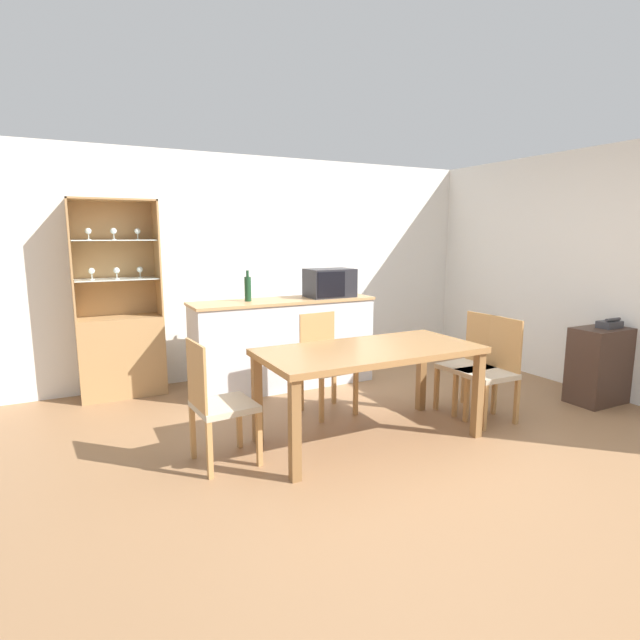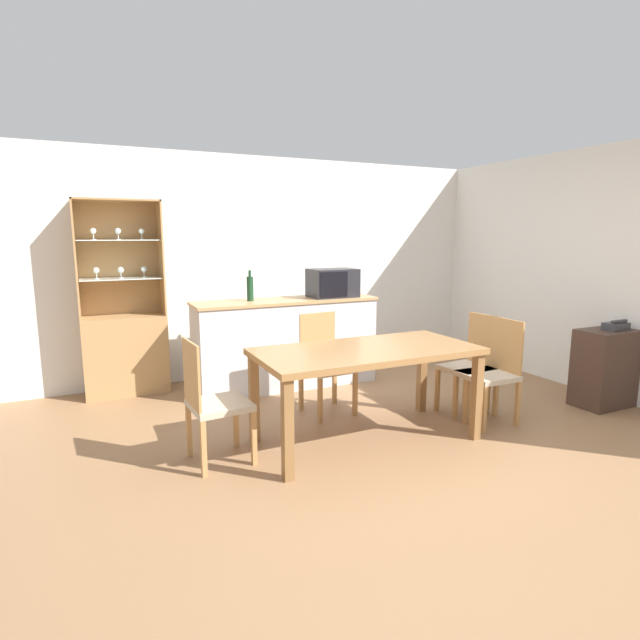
# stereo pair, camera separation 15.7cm
# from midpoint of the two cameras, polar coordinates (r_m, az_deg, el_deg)

# --- Properties ---
(ground_plane) EXTENTS (18.00, 18.00, 0.00)m
(ground_plane) POSITION_cam_midpoint_polar(r_m,az_deg,el_deg) (4.15, 9.48, -13.95)
(ground_plane) COLOR #936B47
(wall_back) EXTENTS (6.80, 0.06, 2.55)m
(wall_back) POSITION_cam_midpoint_polar(r_m,az_deg,el_deg) (6.12, -5.10, 6.11)
(wall_back) COLOR white
(wall_back) RESTS_ON ground_plane
(wall_right) EXTENTS (0.06, 4.60, 2.55)m
(wall_right) POSITION_cam_midpoint_polar(r_m,az_deg,el_deg) (5.92, 28.54, 4.86)
(wall_right) COLOR white
(wall_right) RESTS_ON ground_plane
(kitchen_counter) EXTENTS (2.01, 0.55, 0.97)m
(kitchen_counter) POSITION_cam_midpoint_polar(r_m,az_deg,el_deg) (5.49, -4.97, -2.64)
(kitchen_counter) COLOR silver
(kitchen_counter) RESTS_ON ground_plane
(display_cabinet) EXTENTS (0.83, 0.37, 2.00)m
(display_cabinet) POSITION_cam_midpoint_polar(r_m,az_deg,el_deg) (5.57, -22.55, -2.22)
(display_cabinet) COLOR tan
(display_cabinet) RESTS_ON ground_plane
(dining_table) EXTENTS (1.77, 0.85, 0.77)m
(dining_table) POSITION_cam_midpoint_polar(r_m,az_deg,el_deg) (4.01, 4.57, -4.40)
(dining_table) COLOR olive
(dining_table) RESTS_ON ground_plane
(dining_chair_head_far) EXTENTS (0.44, 0.44, 0.93)m
(dining_chair_head_far) POSITION_cam_midpoint_polar(r_m,az_deg,el_deg) (4.69, -0.34, -5.07)
(dining_chair_head_far) COLOR #C1B299
(dining_chair_head_far) RESTS_ON ground_plane
(dining_chair_side_right_near) EXTENTS (0.42, 0.42, 0.93)m
(dining_chair_side_right_near) POSITION_cam_midpoint_polar(r_m,az_deg,el_deg) (4.71, 18.06, -5.52)
(dining_chair_side_right_near) COLOR #C1B299
(dining_chair_side_right_near) RESTS_ON ground_plane
(dining_chair_side_right_far) EXTENTS (0.44, 0.44, 0.93)m
(dining_chair_side_right_far) POSITION_cam_midpoint_polar(r_m,az_deg,el_deg) (4.88, 15.90, -4.86)
(dining_chair_side_right_far) COLOR #C1B299
(dining_chair_side_right_far) RESTS_ON ground_plane
(dining_chair_side_left_far) EXTENTS (0.44, 0.44, 0.93)m
(dining_chair_side_left_far) POSITION_cam_midpoint_polar(r_m,az_deg,el_deg) (3.72, -12.79, -9.30)
(dining_chair_side_left_far) COLOR #C1B299
(dining_chair_side_left_far) RESTS_ON ground_plane
(microwave) EXTENTS (0.52, 0.35, 0.32)m
(microwave) POSITION_cam_midpoint_polar(r_m,az_deg,el_deg) (5.59, 0.31, 4.26)
(microwave) COLOR #232328
(microwave) RESTS_ON kitchen_counter
(wine_bottle) EXTENTS (0.07, 0.07, 0.32)m
(wine_bottle) POSITION_cam_midpoint_polar(r_m,az_deg,el_deg) (5.29, -9.09, 3.59)
(wine_bottle) COLOR #193D23
(wine_bottle) RESTS_ON kitchen_counter
(side_cabinet) EXTENTS (0.55, 0.36, 0.76)m
(side_cabinet) POSITION_cam_midpoint_polar(r_m,az_deg,el_deg) (5.64, 28.55, -4.59)
(side_cabinet) COLOR #422D23
(side_cabinet) RESTS_ON ground_plane
(telephone) EXTENTS (0.23, 0.14, 0.10)m
(telephone) POSITION_cam_midpoint_polar(r_m,az_deg,el_deg) (5.60, 29.52, -0.40)
(telephone) COLOR #38383D
(telephone) RESTS_ON side_cabinet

